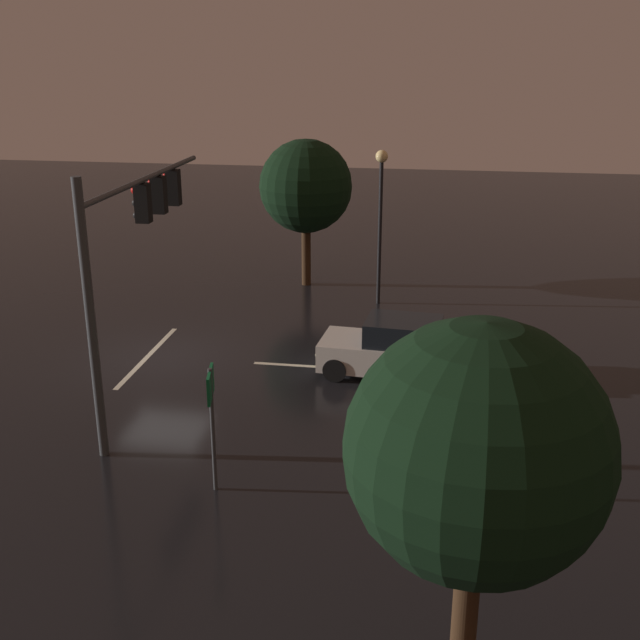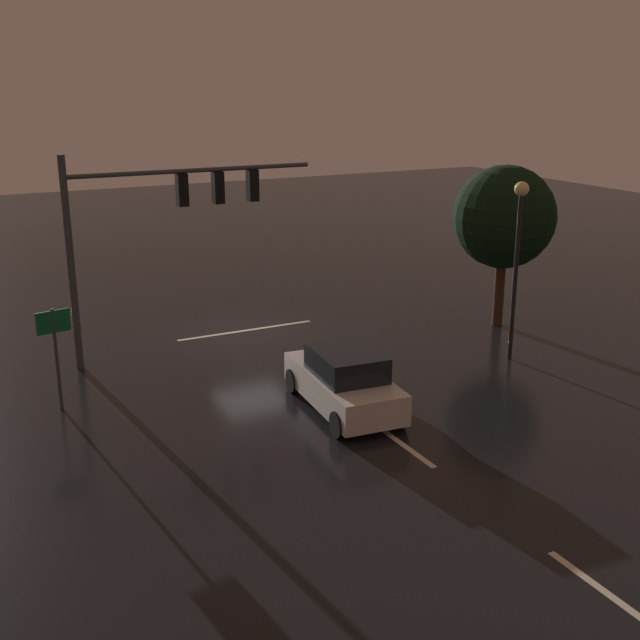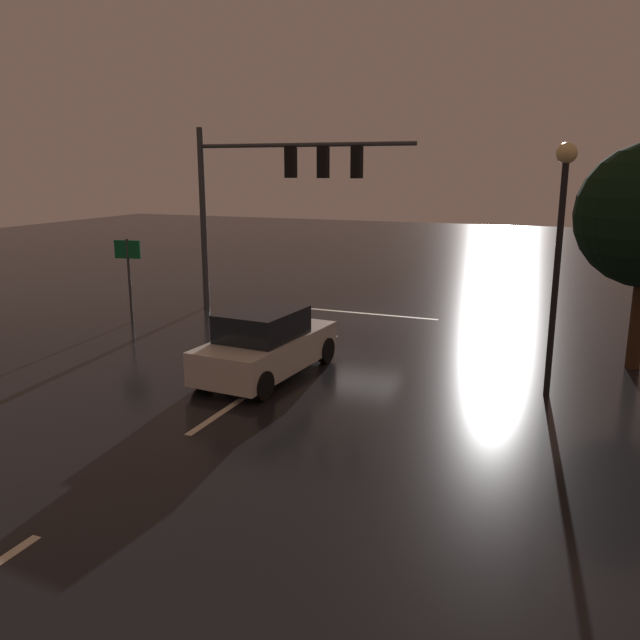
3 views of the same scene
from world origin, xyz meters
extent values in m
plane|color=black|center=(0.00, 0.00, 0.00)|extent=(80.00, 80.00, 0.00)
cylinder|color=#383A3D|center=(5.95, 0.75, 3.23)|extent=(0.22, 0.22, 6.46)
cylinder|color=#383A3D|center=(2.05, 0.75, 5.81)|extent=(7.78, 0.14, 0.14)
cube|color=black|center=(2.44, 0.75, 5.24)|extent=(0.32, 0.36, 1.00)
sphere|color=red|center=(2.44, 0.56, 5.56)|extent=(0.20, 0.20, 0.20)
sphere|color=black|center=(2.44, 0.56, 5.24)|extent=(0.20, 0.20, 0.20)
sphere|color=black|center=(2.44, 0.56, 4.92)|extent=(0.20, 0.20, 0.20)
cube|color=black|center=(1.28, 0.75, 5.24)|extent=(0.32, 0.36, 1.00)
sphere|color=red|center=(1.28, 0.56, 5.56)|extent=(0.20, 0.20, 0.20)
sphere|color=black|center=(1.28, 0.56, 5.24)|extent=(0.20, 0.20, 0.20)
sphere|color=black|center=(1.28, 0.56, 4.92)|extent=(0.20, 0.20, 0.20)
cube|color=black|center=(0.11, 0.75, 5.24)|extent=(0.32, 0.36, 1.00)
sphere|color=red|center=(0.11, 0.56, 5.56)|extent=(0.20, 0.20, 0.20)
sphere|color=black|center=(0.11, 0.56, 5.24)|extent=(0.20, 0.20, 0.20)
sphere|color=black|center=(0.11, 0.56, 4.92)|extent=(0.20, 0.20, 0.20)
cube|color=beige|center=(0.00, 4.00, 0.00)|extent=(0.16, 2.20, 0.01)
cube|color=beige|center=(0.00, 10.00, 0.00)|extent=(0.16, 2.20, 0.01)
cube|color=beige|center=(0.00, 16.00, 0.00)|extent=(0.16, 2.20, 0.01)
cube|color=beige|center=(0.00, -0.45, 0.00)|extent=(5.00, 0.16, 0.01)
cube|color=silver|center=(0.23, 7.14, 0.62)|extent=(2.14, 4.43, 0.80)
cube|color=black|center=(0.25, 7.34, 1.36)|extent=(1.76, 2.22, 0.68)
cylinder|color=black|center=(0.94, 5.48, 0.34)|extent=(0.27, 0.70, 0.68)
cylinder|color=black|center=(-0.73, 5.61, 0.34)|extent=(0.27, 0.70, 0.68)
cylinder|color=black|center=(1.20, 8.67, 0.34)|extent=(0.27, 0.70, 0.68)
cylinder|color=black|center=(-0.48, 8.80, 0.34)|extent=(0.27, 0.70, 0.68)
sphere|color=#F9EFC6|center=(0.71, 4.98, 0.67)|extent=(0.20, 0.20, 0.20)
sphere|color=#F9EFC6|center=(-0.58, 5.08, 0.67)|extent=(0.20, 0.20, 0.20)
cylinder|color=black|center=(-6.35, 6.08, 2.60)|extent=(0.14, 0.14, 5.19)
sphere|color=#F9D88C|center=(-6.35, 6.08, 5.37)|extent=(0.44, 0.44, 0.44)
cylinder|color=#383A3D|center=(7.01, 3.74, 1.40)|extent=(0.09, 0.09, 2.81)
cube|color=#0F6033|center=(7.01, 3.74, 2.46)|extent=(0.89, 0.23, 0.60)
cylinder|color=#382314|center=(-8.31, 3.04, 1.29)|extent=(0.36, 0.36, 2.59)
sphere|color=black|center=(-8.31, 3.04, 3.93)|extent=(3.58, 3.58, 3.58)
camera|label=1|loc=(21.04, 8.22, 8.98)|focal=43.69mm
camera|label=2|loc=(9.79, 24.55, 8.58)|focal=44.70mm
camera|label=3|loc=(-6.75, 20.96, 5.07)|focal=36.16mm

